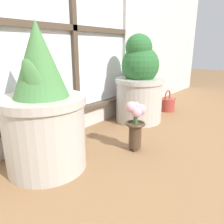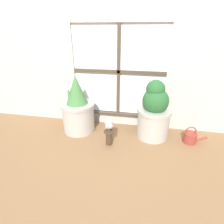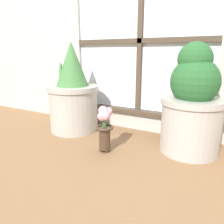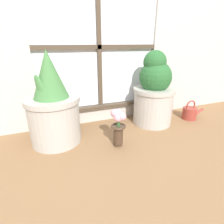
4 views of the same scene
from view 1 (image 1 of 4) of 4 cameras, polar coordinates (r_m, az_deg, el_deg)
name	(u,v)px [view 1 (image 1 of 4)]	position (r m, az deg, el deg)	size (l,w,h in m)	color
ground_plane	(152,154)	(1.26, 10.49, -10.67)	(10.00, 10.00, 0.00)	olive
potted_plant_left	(43,112)	(1.06, -17.47, -0.03)	(0.40, 0.40, 0.68)	#B7B2A8
potted_plant_right	(139,84)	(1.71, 7.14, 7.33)	(0.38, 0.38, 0.66)	#B7B2A8
flower_vase	(135,121)	(1.22, 6.10, -2.47)	(0.11, 0.11, 0.29)	#473323
watering_can	(167,104)	(2.08, 14.22, 2.07)	(0.25, 0.14, 0.19)	#99382D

